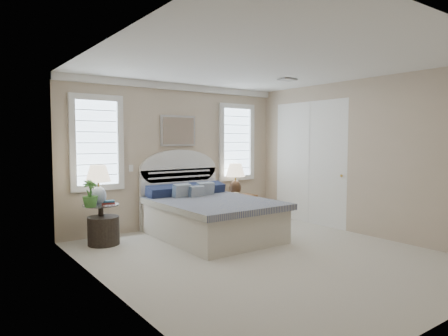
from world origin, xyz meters
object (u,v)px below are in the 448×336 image
bed (208,214)px  lamp_right (235,175)px  nightstand_right (242,202)px  floor_pot (104,231)px  lamp_left (98,180)px  side_table_left (101,219)px

bed → lamp_right: bed is taller
nightstand_right → floor_pot: 2.95m
bed → lamp_right: bearing=33.7°
nightstand_right → floor_pot: (-2.94, -0.19, -0.16)m
bed → lamp_left: bed is taller
nightstand_right → floor_pot: size_ratio=1.08×
nightstand_right → lamp_right: size_ratio=0.82×
nightstand_right → lamp_right: lamp_right is taller
bed → floor_pot: bearing=162.9°
floor_pot → lamp_left: size_ratio=0.77×
lamp_right → bed: bearing=-146.3°
bed → nightstand_right: bed is taller
lamp_left → floor_pot: bearing=-60.0°
nightstand_right → lamp_right: (-0.08, 0.12, 0.54)m
side_table_left → nightstand_right: size_ratio=1.19×
lamp_left → side_table_left: bearing=20.2°
nightstand_right → side_table_left: bearing=-178.1°
side_table_left → lamp_right: (2.87, 0.22, 0.54)m
nightstand_right → bed: bearing=-152.0°
floor_pot → nightstand_right: bearing=3.6°
bed → floor_pot: (-1.64, 0.51, -0.16)m
floor_pot → bed: bearing=-17.1°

